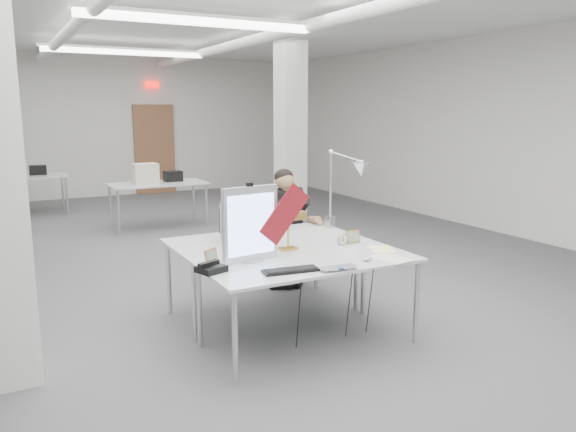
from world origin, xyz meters
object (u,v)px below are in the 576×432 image
Objects in this scene: bankers_lamp at (288,230)px; monitor at (250,224)px; desk_phone at (211,269)px; office_chair at (283,241)px; laptop at (341,270)px; architect_lamp at (344,187)px; desk_main at (309,261)px; seated_person at (285,208)px; beige_monitor at (243,223)px.

monitor is at bearing -150.50° from bankers_lamp.
monitor is 1.75× the size of bankers_lamp.
desk_phone is (-0.85, -0.34, -0.15)m from bankers_lamp.
office_chair is 2.12m from laptop.
office_chair is 1.65× the size of monitor.
desk_phone reaches higher than laptop.
architect_lamp is at bearing 32.26° from bankers_lamp.
monitor is 0.67× the size of architect_lamp.
desk_main is 1.73m from office_chair.
seated_person reaches higher than beige_monitor.
beige_monitor is at bearing 64.20° from monitor.
bankers_lamp is at bearing 98.02° from laptop.
bankers_lamp is 0.93m from desk_phone.
beige_monitor is 1.11m from architect_lamp.
architect_lamp is (0.81, 1.19, 0.45)m from laptop.
beige_monitor is (0.63, 0.84, 0.15)m from desk_phone.
laptop is at bearing -95.99° from office_chair.
beige_monitor is (-0.80, -0.74, 0.41)m from office_chair.
architect_lamp reaches higher than desk_phone.
monitor reaches higher than laptop.
beige_monitor is (-0.80, -0.69, 0.03)m from seated_person.
office_chair is 1.84m from monitor.
desk_phone is 1.06m from beige_monitor.
architect_lamp is (0.26, -0.79, 0.32)m from seated_person.
desk_main is at bearing -137.52° from architect_lamp.
monitor is 3.14× the size of desk_phone.
office_chair is 2.15m from desk_phone.
seated_person is 2.61× the size of bankers_lamp.
monitor is 0.84m from laptop.
office_chair is at bearing 71.96° from bankers_lamp.
laptop is at bearing -79.68° from bankers_lamp.
seated_person is 2.10m from desk_phone.
architect_lamp reaches higher than bankers_lamp.
architect_lamp reaches higher than beige_monitor.
bankers_lamp is (-0.58, -1.18, 0.03)m from seated_person.
architect_lamp is at bearing 16.90° from monitor.
seated_person is 2.52× the size of beige_monitor.
beige_monitor is at bearing 104.00° from desk_main.
desk_phone is at bearing -166.10° from monitor.
desk_main is 1.75× the size of office_chair.
laptop is (-0.54, -2.03, 0.25)m from office_chair.
bankers_lamp is 0.38× the size of architect_lamp.
seated_person is 1.49× the size of monitor.
monitor reaches higher than seated_person.
laptop is (0.49, -0.61, -0.30)m from monitor.
office_chair is 1.17m from beige_monitor.
desk_phone is at bearing -123.46° from office_chair.
seated_person reaches higher than desk_phone.
bankers_lamp is at bearing 3.18° from desk_phone.
office_chair is 1.13m from architect_lamp.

